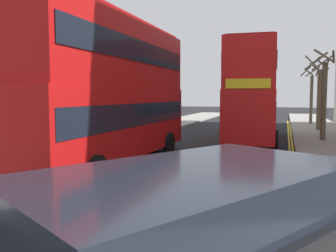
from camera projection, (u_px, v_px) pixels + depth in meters
sidewalk_left at (67, 149)px, 18.38m from camera, size 4.00×80.00×0.14m
kerb_line_outer at (296, 172)px, 13.14m from camera, size 0.10×56.00×0.01m
kerb_line_inner at (291, 171)px, 13.19m from camera, size 0.10×56.00×0.01m
double_decker_bus_away at (110, 88)px, 13.88m from camera, size 2.90×10.84×5.64m
double_decker_bus_oncoming at (253, 91)px, 21.56m from camera, size 3.12×10.90×5.64m
street_tree_near at (324, 97)px, 21.23m from camera, size 1.24×1.39×5.29m
street_tree_mid at (312, 93)px, 34.02m from camera, size 2.18×2.19×5.61m
street_tree_far at (319, 92)px, 27.63m from camera, size 2.13×2.23×5.72m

